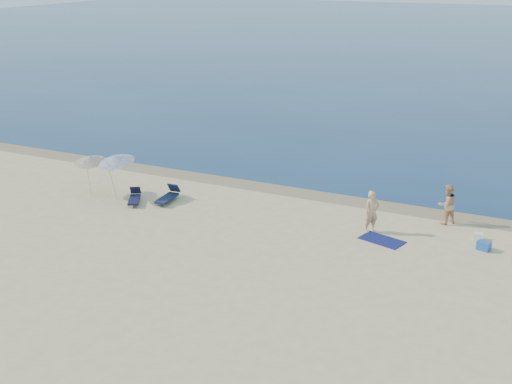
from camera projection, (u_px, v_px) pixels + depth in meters
sea at (503, 36)px, 99.91m from camera, size 240.00×160.00×0.01m
wet_sand_strip at (345, 199)px, 31.28m from camera, size 240.00×1.60×0.00m
person_left at (372, 212)px, 27.21m from camera, size 0.78×0.80×1.84m
person_right at (447, 204)px, 28.11m from camera, size 1.10×1.11×1.82m
beach_towel at (382, 240)px, 26.67m from camera, size 1.99×1.45×0.03m
white_bag at (478, 236)px, 26.73m from camera, size 0.35×0.31×0.29m
blue_cooler at (484, 246)px, 25.74m from camera, size 0.59×0.50×0.36m
umbrella_near at (116, 159)px, 30.86m from camera, size 2.11×2.13×2.33m
umbrella_far at (90, 159)px, 31.45m from camera, size 1.81×1.83×2.10m
lounger_left at (134, 198)px, 30.77m from camera, size 1.16×1.56×0.66m
lounger_right at (168, 196)px, 30.90m from camera, size 0.67×1.72×0.75m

